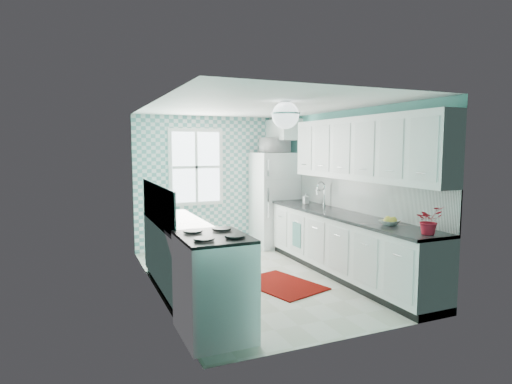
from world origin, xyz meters
name	(u,v)px	position (x,y,z in m)	size (l,w,h in m)	color
floor	(260,278)	(0.00, 0.00, -0.01)	(3.00, 4.40, 0.02)	silver
ceiling	(260,105)	(0.00, 0.00, 2.51)	(3.00, 4.40, 0.02)	white
wall_back	(213,182)	(0.00, 2.21, 1.25)	(3.00, 0.02, 2.50)	#61BCB0
wall_front	(351,217)	(0.00, -2.21, 1.25)	(3.00, 0.02, 2.50)	#61BCB0
wall_left	(154,199)	(-1.51, 0.00, 1.25)	(0.02, 4.40, 2.50)	#61BCB0
wall_right	(347,190)	(1.51, 0.00, 1.25)	(0.02, 4.40, 2.50)	#61BCB0
accent_wall	(214,182)	(0.00, 2.19, 1.25)	(3.00, 0.01, 2.50)	#60A09D
window	(196,167)	(-0.35, 2.16, 1.55)	(1.04, 0.05, 1.44)	white
backsplash_right	(361,196)	(1.49, -0.40, 1.20)	(0.02, 3.60, 0.51)	white
backsplash_left	(157,204)	(-1.49, -0.07, 1.20)	(0.02, 2.15, 0.51)	white
upper_cabinets_right	(362,149)	(1.33, -0.60, 1.90)	(0.33, 3.20, 0.90)	white
upper_cabinet_fridge	(283,130)	(1.30, 1.83, 2.25)	(0.40, 0.74, 0.40)	white
ceiling_light	(285,115)	(0.00, -0.80, 2.32)	(0.34, 0.34, 0.35)	silver
base_cabinets_right	(344,246)	(1.20, -0.40, 0.45)	(0.60, 3.60, 0.90)	white
countertop_right	(344,215)	(1.19, -0.40, 0.92)	(0.63, 3.60, 0.04)	black
base_cabinets_left	(180,257)	(-1.20, -0.07, 0.45)	(0.60, 2.15, 0.90)	white
countertop_left	(180,223)	(-1.19, -0.07, 0.92)	(0.63, 2.15, 0.04)	black
fridge	(275,200)	(1.11, 1.80, 0.91)	(0.79, 0.78, 1.82)	white
stove	(214,284)	(-1.20, -1.57, 0.54)	(0.68, 0.85, 1.03)	white
sink	(314,207)	(1.20, 0.47, 0.93)	(0.56, 0.47, 0.53)	silver
rug	(282,285)	(0.15, -0.44, 0.01)	(0.79, 1.13, 0.02)	#62040E
dish_towel	(297,235)	(0.89, 0.49, 0.48)	(0.02, 0.27, 0.40)	#5A9B8C
fruit_bowl	(390,223)	(1.20, -1.38, 0.97)	(0.24, 0.24, 0.06)	white
potted_plant	(429,220)	(1.20, -2.02, 1.10)	(0.29, 0.25, 0.32)	#B42B26
soap_bottle	(306,198)	(1.25, 0.84, 1.03)	(0.08, 0.08, 0.18)	#9CB8BF
microwave	(275,145)	(1.11, 1.80, 1.96)	(0.52, 0.35, 0.29)	white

